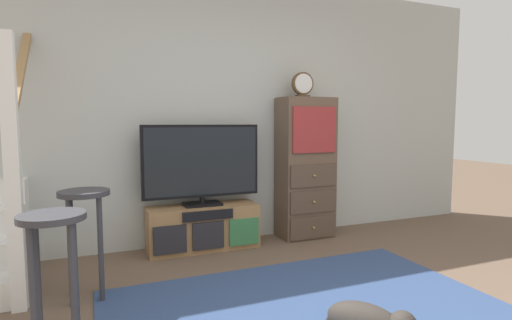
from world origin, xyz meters
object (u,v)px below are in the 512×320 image
(media_console, at_px, (203,227))
(television, at_px, (202,163))
(bar_stool_far, at_px, (85,220))
(bar_stool_near, at_px, (53,251))
(desk_clock, at_px, (303,85))
(side_cabinet, at_px, (306,168))

(media_console, relative_size, television, 0.93)
(television, bearing_deg, bar_stool_far, -142.38)
(media_console, xyz_separation_m, bar_stool_near, (-1.18, -1.41, 0.34))
(desk_clock, relative_size, bar_stool_far, 0.34)
(side_cabinet, relative_size, bar_stool_near, 1.97)
(television, height_order, side_cabinet, side_cabinet)
(media_console, bearing_deg, television, 90.00)
(media_console, xyz_separation_m, desk_clock, (1.08, -0.00, 1.41))
(side_cabinet, xyz_separation_m, bar_stool_near, (-2.32, -1.42, -0.19))
(side_cabinet, distance_m, bar_stool_near, 2.73)
(media_console, distance_m, desk_clock, 1.78)
(bar_stool_near, bearing_deg, side_cabinet, 31.58)
(television, distance_m, desk_clock, 1.33)
(side_cabinet, bearing_deg, media_console, -179.48)
(side_cabinet, bearing_deg, bar_stool_far, -160.10)
(media_console, xyz_separation_m, television, (-0.00, 0.02, 0.63))
(television, xyz_separation_m, side_cabinet, (1.13, -0.01, -0.10))
(media_console, distance_m, bar_stool_far, 1.34)
(bar_stool_near, xyz_separation_m, bar_stool_far, (0.14, 0.64, 0.01))
(television, xyz_separation_m, bar_stool_near, (-1.18, -1.44, -0.29))
(television, distance_m, bar_stool_near, 1.88)
(bar_stool_far, bearing_deg, side_cabinet, 19.90)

